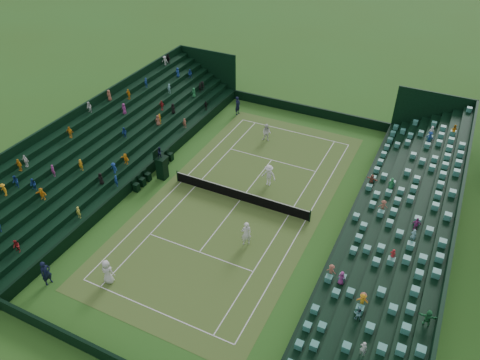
{
  "coord_description": "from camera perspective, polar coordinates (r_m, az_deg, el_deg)",
  "views": [
    {
      "loc": [
        12.73,
        -25.95,
        23.16
      ],
      "look_at": [
        0.0,
        0.0,
        2.0
      ],
      "focal_mm": 35.0,
      "sensor_mm": 36.0,
      "label": 1
    }
  ],
  "objects": [
    {
      "name": "player_far_west",
      "position": [
        44.1,
        3.27,
        5.78
      ],
      "size": [
        0.9,
        0.73,
        1.73
      ],
      "primitive_type": "imported",
      "rotation": [
        0.0,
        0.0,
        0.1
      ],
      "color": "white",
      "rests_on": "ground"
    },
    {
      "name": "perimeter_wall_south",
      "position": [
        27.87,
        -15.52,
        -20.23
      ],
      "size": [
        17.17,
        0.2,
        1.0
      ],
      "primitive_type": "cube",
      "color": "black",
      "rests_on": "ground"
    },
    {
      "name": "perimeter_wall_north",
      "position": [
        49.25,
        8.26,
        8.42
      ],
      "size": [
        17.17,
        0.2,
        1.0
      ],
      "primitive_type": "cube",
      "color": "black",
      "rests_on": "ground"
    },
    {
      "name": "player_near_east",
      "position": [
        32.64,
        0.75,
        -6.54
      ],
      "size": [
        0.87,
        0.84,
        2.01
      ],
      "primitive_type": "imported",
      "rotation": [
        0.0,
        0.0,
        3.85
      ],
      "color": "white",
      "rests_on": "ground"
    },
    {
      "name": "player_far_east",
      "position": [
        38.2,
        3.52,
        0.59
      ],
      "size": [
        1.25,
        0.73,
        1.91
      ],
      "primitive_type": "imported",
      "rotation": [
        0.0,
        0.0,
        -0.02
      ],
      "color": "white",
      "rests_on": "ground"
    },
    {
      "name": "ground",
      "position": [
        37.03,
        0.0,
        -2.5
      ],
      "size": [
        160.0,
        160.0,
        0.0
      ],
      "primitive_type": "plane",
      "color": "#33601E",
      "rests_on": "ground"
    },
    {
      "name": "umpire_chair",
      "position": [
        39.29,
        -9.55,
        1.83
      ],
      "size": [
        0.96,
        0.96,
        3.03
      ],
      "color": "black",
      "rests_on": "ground"
    },
    {
      "name": "perimeter_wall_east",
      "position": [
        34.71,
        12.74,
        -5.65
      ],
      "size": [
        0.2,
        31.77,
        1.0
      ],
      "primitive_type": "cube",
      "color": "black",
      "rests_on": "ground"
    },
    {
      "name": "courtside_chairs",
      "position": [
        40.27,
        -10.45,
        1.09
      ],
      "size": [
        0.47,
        5.45,
        1.03
      ],
      "color": "black",
      "rests_on": "ground"
    },
    {
      "name": "north_grandstand",
      "position": [
        33.77,
        19.8,
        -6.22
      ],
      "size": [
        6.6,
        32.0,
        4.9
      ],
      "color": "black",
      "rests_on": "ground"
    },
    {
      "name": "perimeter_wall_west",
      "position": [
        40.46,
        -10.86,
        1.41
      ],
      "size": [
        0.2,
        31.77,
        1.0
      ],
      "primitive_type": "cube",
      "color": "black",
      "rests_on": "ground"
    },
    {
      "name": "tennis_net",
      "position": [
        36.71,
        0.0,
        -1.86
      ],
      "size": [
        11.67,
        0.1,
        1.06
      ],
      "color": "black",
      "rests_on": "ground"
    },
    {
      "name": "south_grandstand",
      "position": [
        42.25,
        -15.65,
        3.98
      ],
      "size": [
        6.6,
        32.0,
        4.9
      ],
      "color": "black",
      "rests_on": "ground"
    },
    {
      "name": "player_near_west",
      "position": [
        31.41,
        -15.86,
        -10.7
      ],
      "size": [
        0.95,
        0.68,
        1.83
      ],
      "primitive_type": "imported",
      "rotation": [
        0.0,
        0.0,
        3.25
      ],
      "color": "white",
      "rests_on": "ground"
    },
    {
      "name": "line_judge_north",
      "position": [
        48.62,
        -0.28,
        9.07
      ],
      "size": [
        0.54,
        0.76,
        1.95
      ],
      "primitive_type": "imported",
      "rotation": [
        0.0,
        0.0,
        1.47
      ],
      "color": "black",
      "rests_on": "ground"
    },
    {
      "name": "line_judge_south",
      "position": [
        32.58,
        -22.56,
        -10.43
      ],
      "size": [
        0.58,
        0.76,
        1.84
      ],
      "primitive_type": "imported",
      "rotation": [
        0.0,
        0.0,
        1.34
      ],
      "color": "black",
      "rests_on": "ground"
    },
    {
      "name": "court_surface",
      "position": [
        37.03,
        0.0,
        -2.49
      ],
      "size": [
        12.97,
        26.77,
        0.01
      ],
      "primitive_type": "cube",
      "color": "#2F6E24",
      "rests_on": "ground"
    }
  ]
}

